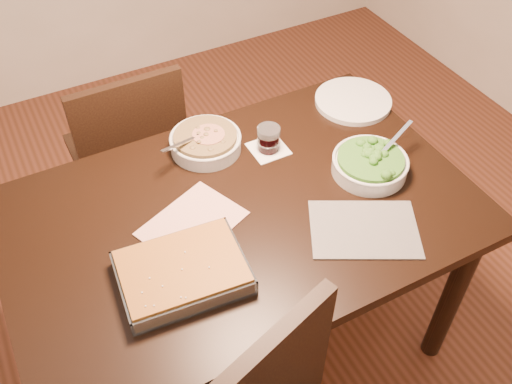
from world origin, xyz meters
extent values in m
plane|color=#4B2515|center=(0.00, 0.00, 0.00)|extent=(4.00, 4.00, 0.00)
cube|color=black|center=(0.00, 0.00, 0.73)|extent=(1.40, 0.90, 0.04)
cube|color=black|center=(0.00, 0.00, 0.66)|extent=(1.26, 0.76, 0.08)
cylinder|color=black|center=(0.62, -0.37, 0.35)|extent=(0.07, 0.07, 0.71)
cylinder|color=black|center=(-0.62, 0.37, 0.35)|extent=(0.07, 0.07, 0.71)
cylinder|color=black|center=(0.62, 0.37, 0.35)|extent=(0.07, 0.07, 0.71)
cube|color=#B13C32|center=(-0.15, 0.02, 0.75)|extent=(0.34, 0.30, 0.01)
cube|color=#232229|center=(0.28, -0.24, 0.75)|extent=(0.38, 0.34, 0.01)
cube|color=white|center=(0.20, 0.20, 0.75)|extent=(0.12, 0.12, 0.00)
cylinder|color=silver|center=(0.02, 0.30, 0.77)|extent=(0.23, 0.23, 0.05)
torus|color=silver|center=(0.02, 0.30, 0.80)|extent=(0.24, 0.24, 0.01)
cylinder|color=#32290D|center=(0.02, 0.30, 0.80)|extent=(0.21, 0.21, 0.02)
cube|color=silver|center=(-0.04, 0.27, 0.82)|extent=(0.14, 0.07, 0.05)
cylinder|color=maroon|center=(0.03, 0.30, 0.81)|extent=(0.11, 0.11, 0.00)
cylinder|color=silver|center=(0.44, -0.04, 0.77)|extent=(0.24, 0.24, 0.05)
torus|color=silver|center=(0.44, -0.04, 0.80)|extent=(0.24, 0.24, 0.01)
cylinder|color=#124D13|center=(0.44, -0.04, 0.80)|extent=(0.21, 0.21, 0.02)
cube|color=silver|center=(0.51, -0.02, 0.82)|extent=(0.15, 0.06, 0.05)
cube|color=silver|center=(-0.25, -0.15, 0.75)|extent=(0.36, 0.28, 0.01)
cube|color=#61390D|center=(-0.25, -0.15, 0.78)|extent=(0.34, 0.26, 0.05)
cube|color=silver|center=(-0.24, -0.03, 0.78)|extent=(0.33, 0.04, 0.05)
cube|color=silver|center=(-0.26, -0.27, 0.78)|extent=(0.33, 0.04, 0.05)
cube|color=silver|center=(-0.09, -0.17, 0.78)|extent=(0.03, 0.25, 0.05)
cube|color=silver|center=(-0.41, -0.14, 0.78)|extent=(0.03, 0.25, 0.05)
cylinder|color=black|center=(0.20, 0.20, 0.78)|extent=(0.07, 0.07, 0.06)
cylinder|color=silver|center=(0.20, 0.20, 0.83)|extent=(0.08, 0.08, 0.02)
cylinder|color=silver|center=(0.60, 0.29, 0.76)|extent=(0.28, 0.28, 0.02)
cube|color=black|center=(-0.15, 0.79, 0.43)|extent=(0.42, 0.42, 0.04)
cylinder|color=black|center=(0.03, 0.97, 0.20)|extent=(0.04, 0.04, 0.41)
cylinder|color=black|center=(0.03, 0.61, 0.20)|extent=(0.04, 0.04, 0.41)
cylinder|color=black|center=(-0.33, 0.96, 0.20)|extent=(0.04, 0.04, 0.41)
cylinder|color=black|center=(-0.33, 0.61, 0.20)|extent=(0.04, 0.04, 0.41)
cube|color=black|center=(-0.15, 0.60, 0.67)|extent=(0.42, 0.04, 0.45)
camera|label=1|loc=(-0.50, -1.05, 2.01)|focal=40.00mm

